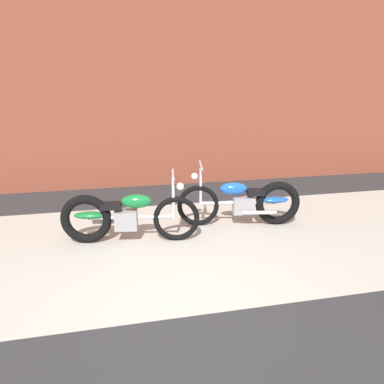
% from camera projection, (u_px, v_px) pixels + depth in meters
% --- Properties ---
extents(ground_plane, '(80.00, 80.00, 0.00)m').
position_uv_depth(ground_plane, '(191.00, 316.00, 3.63)').
color(ground_plane, '#2D2D30').
extents(sidewalk_slab, '(36.00, 3.50, 0.01)m').
position_uv_depth(sidewalk_slab, '(166.00, 244.00, 5.27)').
color(sidewalk_slab, '#B2ADA3').
rests_on(sidewalk_slab, ground).
extents(brick_building_wall, '(36.00, 0.50, 5.36)m').
position_uv_depth(brick_building_wall, '(140.00, 62.00, 7.73)').
color(brick_building_wall, brown).
rests_on(brick_building_wall, ground).
extents(motorcycle_green, '(2.00, 0.65, 1.03)m').
position_uv_depth(motorcycle_green, '(121.00, 216.00, 5.24)').
color(motorcycle_green, black).
rests_on(motorcycle_green, ground).
extents(motorcycle_blue, '(1.99, 0.67, 1.03)m').
position_uv_depth(motorcycle_blue, '(248.00, 202.00, 5.89)').
color(motorcycle_blue, black).
rests_on(motorcycle_blue, ground).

